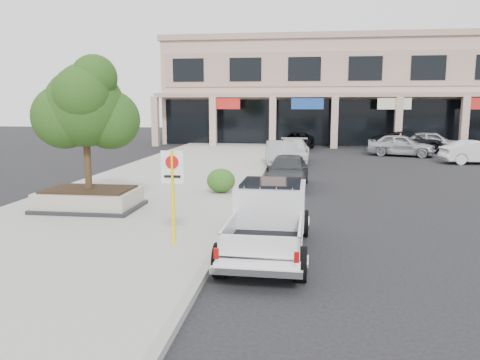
% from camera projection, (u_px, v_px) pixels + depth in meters
% --- Properties ---
extents(ground, '(120.00, 120.00, 0.00)m').
position_uv_depth(ground, '(284.00, 242.00, 12.09)').
color(ground, black).
rests_on(ground, ground).
extents(sidewalk, '(8.00, 52.00, 0.15)m').
position_uv_depth(sidewalk, '(152.00, 192.00, 18.67)').
color(sidewalk, gray).
rests_on(sidewalk, ground).
extents(curb, '(0.20, 52.00, 0.15)m').
position_uv_depth(curb, '(250.00, 194.00, 18.16)').
color(curb, gray).
rests_on(curb, ground).
extents(strip_mall, '(40.55, 12.43, 9.50)m').
position_uv_depth(strip_mall, '(385.00, 91.00, 43.51)').
color(strip_mall, tan).
rests_on(strip_mall, ground).
extents(planter, '(3.20, 2.20, 0.68)m').
position_uv_depth(planter, '(90.00, 199.00, 15.22)').
color(planter, black).
rests_on(planter, sidewalk).
extents(planter_tree, '(2.90, 2.55, 4.00)m').
position_uv_depth(planter_tree, '(91.00, 108.00, 14.89)').
color(planter_tree, '#321F13').
rests_on(planter_tree, planter).
extents(no_parking_sign, '(0.55, 0.09, 2.30)m').
position_uv_depth(no_parking_sign, '(173.00, 184.00, 11.13)').
color(no_parking_sign, yellow).
rests_on(no_parking_sign, sidewalk).
extents(hedge, '(1.10, 0.99, 0.93)m').
position_uv_depth(hedge, '(221.00, 181.00, 18.01)').
color(hedge, '#144413').
rests_on(hedge, sidewalk).
extents(pickup_truck, '(1.99, 5.14, 1.61)m').
position_uv_depth(pickup_truck, '(268.00, 220.00, 11.06)').
color(pickup_truck, silver).
rests_on(pickup_truck, ground).
extents(curb_car_a, '(1.87, 4.28, 1.44)m').
position_uv_depth(curb_car_a, '(288.00, 171.00, 20.06)').
color(curb_car_a, '#2D2F32').
rests_on(curb_car_a, ground).
extents(curb_car_b, '(2.19, 4.73, 1.50)m').
position_uv_depth(curb_car_b, '(281.00, 155.00, 26.11)').
color(curb_car_b, gray).
rests_on(curb_car_b, ground).
extents(curb_car_c, '(2.20, 5.03, 1.44)m').
position_uv_depth(curb_car_c, '(292.00, 151.00, 28.43)').
color(curb_car_c, silver).
rests_on(curb_car_c, ground).
extents(curb_car_d, '(2.91, 5.18, 1.37)m').
position_uv_depth(curb_car_d, '(297.00, 141.00, 36.53)').
color(curb_car_d, black).
rests_on(curb_car_d, ground).
extents(lot_car_a, '(4.81, 3.12, 1.52)m').
position_uv_depth(lot_car_a, '(401.00, 145.00, 32.24)').
color(lot_car_a, '#A3A5AA').
rests_on(lot_car_a, ground).
extents(lot_car_b, '(4.36, 1.93, 1.39)m').
position_uv_depth(lot_car_b, '(478.00, 152.00, 28.01)').
color(lot_car_b, silver).
rests_on(lot_car_b, ground).
extents(lot_car_d, '(5.76, 3.16, 1.53)m').
position_uv_depth(lot_car_d, '(409.00, 142.00, 35.17)').
color(lot_car_d, black).
rests_on(lot_car_d, ground).
extents(lot_car_e, '(4.93, 2.83, 1.58)m').
position_uv_depth(lot_car_e, '(432.00, 142.00, 34.57)').
color(lot_car_e, '#9C9DA3').
rests_on(lot_car_e, ground).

